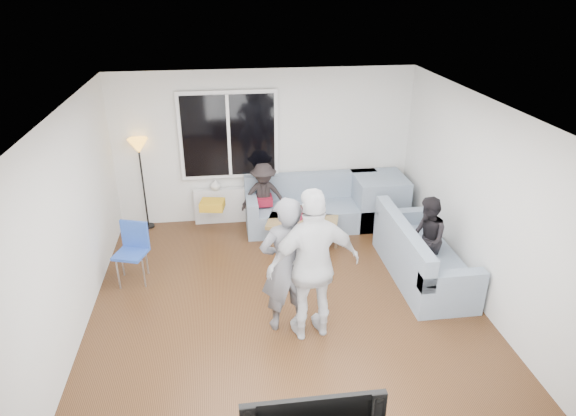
{
  "coord_description": "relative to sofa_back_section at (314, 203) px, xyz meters",
  "views": [
    {
      "loc": [
        -0.7,
        -5.34,
        3.93
      ],
      "look_at": [
        0.1,
        0.6,
        1.15
      ],
      "focal_mm": 31.32,
      "sensor_mm": 36.0,
      "label": 1
    }
  ],
  "objects": [
    {
      "name": "floor",
      "position": [
        -0.77,
        -2.27,
        -0.45
      ],
      "size": [
        5.0,
        5.5,
        0.04
      ],
      "primitive_type": "cube",
      "color": "#56351C",
      "rests_on": "ground"
    },
    {
      "name": "ceiling",
      "position": [
        -0.77,
        -2.27,
        2.2
      ],
      "size": [
        5.0,
        5.5,
        0.04
      ],
      "primitive_type": "cube",
      "color": "white",
      "rests_on": "ground"
    },
    {
      "name": "wall_back",
      "position": [
        -0.77,
        0.5,
        0.88
      ],
      "size": [
        5.0,
        0.04,
        2.6
      ],
      "primitive_type": "cube",
      "color": "silver",
      "rests_on": "ground"
    },
    {
      "name": "wall_front",
      "position": [
        -0.77,
        -5.04,
        0.88
      ],
      "size": [
        5.0,
        0.04,
        2.6
      ],
      "primitive_type": "cube",
      "color": "silver",
      "rests_on": "ground"
    },
    {
      "name": "wall_left",
      "position": [
        -3.29,
        -2.27,
        0.88
      ],
      "size": [
        0.04,
        5.5,
        2.6
      ],
      "primitive_type": "cube",
      "color": "silver",
      "rests_on": "ground"
    },
    {
      "name": "wall_right",
      "position": [
        1.75,
        -2.27,
        0.88
      ],
      "size": [
        0.04,
        5.5,
        2.6
      ],
      "primitive_type": "cube",
      "color": "silver",
      "rests_on": "ground"
    },
    {
      "name": "window_frame",
      "position": [
        -1.37,
        0.42,
        1.12
      ],
      "size": [
        1.62,
        0.06,
        1.47
      ],
      "primitive_type": "cube",
      "color": "white",
      "rests_on": "wall_back"
    },
    {
      "name": "window_glass",
      "position": [
        -1.37,
        0.38,
        1.12
      ],
      "size": [
        1.5,
        0.02,
        1.35
      ],
      "primitive_type": "cube",
      "color": "black",
      "rests_on": "window_frame"
    },
    {
      "name": "window_mullion",
      "position": [
        -1.37,
        0.37,
        1.12
      ],
      "size": [
        0.05,
        0.03,
        1.35
      ],
      "primitive_type": "cube",
      "color": "white",
      "rests_on": "window_frame"
    },
    {
      "name": "radiator",
      "position": [
        -1.37,
        0.38,
        -0.11
      ],
      "size": [
        1.3,
        0.12,
        0.62
      ],
      "primitive_type": "cube",
      "color": "silver",
      "rests_on": "floor"
    },
    {
      "name": "potted_plant",
      "position": [
        -0.88,
        0.35,
        0.39
      ],
      "size": [
        0.25,
        0.22,
        0.38
      ],
      "primitive_type": "imported",
      "rotation": [
        0.0,
        0.0,
        -0.27
      ],
      "color": "#2F6428",
      "rests_on": "radiator"
    },
    {
      "name": "vase",
      "position": [
        -1.64,
        0.35,
        0.29
      ],
      "size": [
        0.19,
        0.19,
        0.19
      ],
      "primitive_type": "imported",
      "rotation": [
        0.0,
        0.0,
        -0.04
      ],
      "color": "silver",
      "rests_on": "radiator"
    },
    {
      "name": "sofa_back_section",
      "position": [
        0.0,
        0.0,
        0.0
      ],
      "size": [
        2.3,
        0.85,
        0.85
      ],
      "primitive_type": null,
      "color": "gray",
      "rests_on": "floor"
    },
    {
      "name": "sofa_right_section",
      "position": [
        1.25,
        -1.77,
        0.0
      ],
      "size": [
        2.0,
        0.85,
        0.85
      ],
      "primitive_type": null,
      "rotation": [
        0.0,
        0.0,
        1.57
      ],
      "color": "gray",
      "rests_on": "floor"
    },
    {
      "name": "sofa_corner",
      "position": [
        1.13,
        0.0,
        0.0
      ],
      "size": [
        0.85,
        0.85,
        0.85
      ],
      "primitive_type": "cube",
      "color": "gray",
      "rests_on": "floor"
    },
    {
      "name": "cushion_yellow",
      "position": [
        -1.7,
        -0.02,
        0.09
      ],
      "size": [
        0.43,
        0.38,
        0.14
      ],
      "primitive_type": "cube",
      "rotation": [
        0.0,
        0.0,
        -0.18
      ],
      "color": "gold",
      "rests_on": "sofa_back_section"
    },
    {
      "name": "cushion_red",
      "position": [
        -0.89,
        0.06,
        0.09
      ],
      "size": [
        0.36,
        0.3,
        0.13
      ],
      "primitive_type": "cube",
      "rotation": [
        0.0,
        0.0,
        -0.0
      ],
      "color": "maroon",
      "rests_on": "sofa_back_section"
    },
    {
      "name": "coffee_table",
      "position": [
        -0.29,
        -0.58,
        -0.22
      ],
      "size": [
        1.23,
        0.89,
        0.4
      ],
      "primitive_type": "cube",
      "rotation": [
        0.0,
        0.0,
        -0.29
      ],
      "color": "#9E814C",
      "rests_on": "floor"
    },
    {
      "name": "pitcher",
      "position": [
        -0.36,
        -0.5,
        0.06
      ],
      "size": [
        0.17,
        0.17,
        0.17
      ],
      "primitive_type": "cylinder",
      "color": "maroon",
      "rests_on": "coffee_table"
    },
    {
      "name": "side_chair",
      "position": [
        -2.82,
        -1.36,
        0.01
      ],
      "size": [
        0.51,
        0.51,
        0.86
      ],
      "primitive_type": null,
      "rotation": [
        0.0,
        0.0,
        -0.33
      ],
      "color": "#274BAD",
      "rests_on": "floor"
    },
    {
      "name": "floor_lamp",
      "position": [
        -2.82,
        0.35,
        0.36
      ],
      "size": [
        0.32,
        0.32,
        1.56
      ],
      "primitive_type": null,
      "color": "#FFA930",
      "rests_on": "floor"
    },
    {
      "name": "player_left",
      "position": [
        -0.82,
        -2.62,
        0.44
      ],
      "size": [
        0.69,
        0.52,
        1.72
      ],
      "primitive_type": "imported",
      "rotation": [
        0.0,
        0.0,
        3.32
      ],
      "color": "#535459",
      "rests_on": "floor"
    },
    {
      "name": "player_right",
      "position": [
        -0.53,
        -2.8,
        0.52
      ],
      "size": [
        1.16,
        0.63,
        1.88
      ],
      "primitive_type": "imported",
      "rotation": [
        0.0,
        0.0,
        3.3
      ],
      "color": "silver",
      "rests_on": "floor"
    },
    {
      "name": "spectator_right",
      "position": [
        1.25,
        -1.8,
        0.19
      ],
      "size": [
        0.57,
        0.67,
        1.23
      ],
      "primitive_type": "imported",
      "rotation": [
        0.0,
        0.0,
        -1.76
      ],
      "color": "black",
      "rests_on": "floor"
    },
    {
      "name": "spectator_back",
      "position": [
        -0.85,
        0.03,
        0.16
      ],
      "size": [
        0.77,
        0.45,
        1.17
      ],
      "primitive_type": "imported",
      "rotation": [
        0.0,
        0.0,
        0.03
      ],
      "color": "black",
      "rests_on": "floor"
    },
    {
      "name": "bottle_e",
      "position": [
        0.07,
        -0.46,
        0.07
      ],
      "size": [
        0.07,
        0.07,
        0.2
      ],
      "primitive_type": "cylinder",
      "color": "black",
      "rests_on": "coffee_table"
    },
    {
      "name": "bottle_a",
      "position": [
        -0.62,
        -0.5,
        0.09
      ],
      "size": [
        0.07,
        0.07,
        0.22
      ],
      "primitive_type": "cylinder",
      "color": "#F2570E",
      "rests_on": "coffee_table"
    },
    {
      "name": "bottle_c",
      "position": [
        -0.29,
        -0.41,
        0.07
      ],
      "size": [
        0.07,
        0.07,
        0.19
      ],
      "primitive_type": "cylinder",
      "color": "#32190B",
      "rests_on": "coffee_table"
    }
  ]
}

